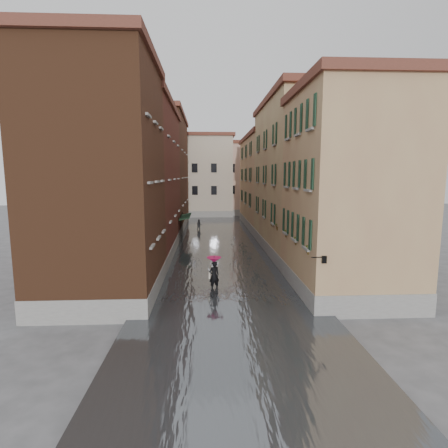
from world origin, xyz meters
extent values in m
plane|color=#525254|center=(0.00, 0.00, 0.00)|extent=(120.00, 120.00, 0.00)
cube|color=#4B4F53|center=(0.00, 13.00, 0.10)|extent=(10.00, 60.00, 0.20)
cube|color=brown|center=(-7.00, -2.00, 6.50)|extent=(6.00, 8.00, 13.00)
cube|color=#5A2B1C|center=(-7.00, 9.00, 6.25)|extent=(6.00, 14.00, 12.50)
cube|color=brown|center=(-7.00, 24.00, 7.00)|extent=(6.00, 16.00, 14.00)
cube|color=#AA7B58|center=(7.00, -2.00, 5.75)|extent=(6.00, 8.00, 11.50)
cube|color=tan|center=(7.00, 9.00, 6.50)|extent=(6.00, 14.00, 13.00)
cube|color=#AA7B58|center=(7.00, 24.00, 5.75)|extent=(6.00, 16.00, 11.50)
cube|color=#B6A591|center=(-3.00, 38.00, 6.50)|extent=(12.00, 9.00, 13.00)
cube|color=tan|center=(6.00, 40.00, 6.00)|extent=(10.00, 9.00, 12.00)
cube|color=black|center=(-3.45, 14.41, 2.55)|extent=(1.09, 3.31, 0.31)
cylinder|color=black|center=(-3.95, 12.76, 1.40)|extent=(0.06, 0.06, 2.80)
cylinder|color=black|center=(-3.95, 16.06, 1.40)|extent=(0.06, 0.06, 2.80)
cube|color=black|center=(-3.45, 16.21, 2.55)|extent=(1.09, 3.09, 0.31)
cylinder|color=black|center=(-3.95, 14.67, 1.40)|extent=(0.06, 0.06, 2.80)
cylinder|color=black|center=(-3.95, 17.76, 1.40)|extent=(0.06, 0.06, 2.80)
cylinder|color=black|center=(4.05, -6.00, 3.10)|extent=(0.60, 0.05, 0.05)
cube|color=black|center=(4.35, -6.00, 3.00)|extent=(0.22, 0.22, 0.35)
cube|color=beige|center=(4.35, -6.00, 3.00)|extent=(0.14, 0.14, 0.24)
cube|color=brown|center=(4.12, -4.61, 3.15)|extent=(0.22, 0.85, 0.18)
imported|color=#265926|center=(4.12, -4.61, 3.57)|extent=(0.59, 0.51, 0.66)
cube|color=brown|center=(4.12, -2.15, 3.15)|extent=(0.22, 0.85, 0.18)
imported|color=#265926|center=(4.12, -2.15, 3.57)|extent=(0.59, 0.51, 0.66)
cube|color=brown|center=(4.12, 0.38, 3.15)|extent=(0.22, 0.85, 0.18)
imported|color=#265926|center=(4.12, 0.38, 3.57)|extent=(0.59, 0.51, 0.66)
cube|color=brown|center=(4.12, 3.24, 3.15)|extent=(0.22, 0.85, 0.18)
imported|color=#265926|center=(4.12, 3.24, 3.57)|extent=(0.59, 0.51, 0.66)
cube|color=brown|center=(4.12, 5.57, 3.15)|extent=(0.22, 0.85, 0.18)
imported|color=#265926|center=(4.12, 5.57, 3.57)|extent=(0.59, 0.51, 0.66)
imported|color=black|center=(-0.75, -1.42, 0.91)|extent=(0.78, 0.66, 1.82)
cube|color=beige|center=(-1.03, -1.37, 0.95)|extent=(0.08, 0.30, 0.38)
cylinder|color=black|center=(-0.75, -1.42, 1.35)|extent=(0.02, 0.02, 1.00)
cone|color=#D90E53|center=(-0.75, -1.42, 1.92)|extent=(0.91, 0.91, 0.28)
imported|color=black|center=(-2.10, 21.06, 0.73)|extent=(0.77, 0.63, 1.46)
camera|label=1|loc=(-1.17, -21.85, 6.97)|focal=28.00mm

